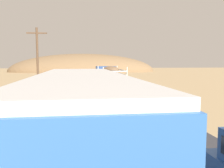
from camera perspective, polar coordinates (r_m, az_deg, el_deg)
ground_plane at (r=9.78m, az=7.44°, el=-16.42°), size 240.00×240.00×0.00m
road_surface at (r=9.77m, az=7.44°, el=-16.37°), size 8.00×120.00×0.02m
road_centre_line at (r=9.77m, az=7.44°, el=-16.30°), size 0.16×117.60×0.00m
livestock_truck at (r=30.84m, az=-1.03°, el=1.92°), size 2.53×9.70×3.02m
bus at (r=7.59m, az=-7.16°, el=-8.96°), size 2.54×10.00×3.21m
power_pole_mid at (r=28.80m, az=-16.81°, el=5.71°), size 2.20×0.24×7.28m
distant_hill at (r=85.88m, az=-6.73°, el=2.87°), size 49.83×23.07×12.23m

